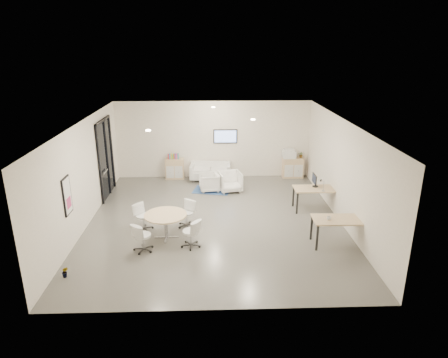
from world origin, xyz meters
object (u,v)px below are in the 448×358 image
round_table (166,217)px  desk_front (340,222)px  loveseat (210,172)px  sideboard_left (175,169)px  armchair_left (209,181)px  armchair_right (230,181)px  desk_rear (316,190)px  sideboard_right (293,168)px

round_table → desk_front: bearing=-6.6°
desk_front → loveseat: bearing=123.5°
sideboard_left → armchair_left: size_ratio=1.14×
armchair_left → desk_front: desk_front is taller
loveseat → round_table: round_table is taller
sideboard_left → armchair_right: 2.74m
sideboard_left → armchair_right: bearing=-35.1°
sideboard_left → round_table: 5.39m
loveseat → armchair_left: armchair_left is taller
sideboard_left → desk_rear: (5.06, -3.47, 0.27)m
round_table → sideboard_right: bearing=48.3°
loveseat → armchair_right: (0.75, -1.38, 0.09)m
loveseat → desk_rear: 4.86m
round_table → armchair_left: bearing=72.0°
desk_rear → desk_front: bearing=-89.4°
sideboard_left → armchair_right: size_ratio=1.02×
sideboard_right → desk_front: 5.95m
sideboard_right → desk_rear: 3.47m
desk_front → round_table: size_ratio=1.24×
round_table → armchair_right: bearing=61.6°
sideboard_left → desk_rear: 6.14m
sideboard_left → desk_rear: sideboard_left is taller
sideboard_right → desk_front: sideboard_right is taller
sideboard_right → desk_rear: (0.09, -3.46, 0.27)m
loveseat → sideboard_left: bearing=177.2°
desk_rear → loveseat: bearing=137.3°
sideboard_right → armchair_right: size_ratio=1.03×
sideboard_left → armchair_left: sideboard_left is taller
armchair_left → round_table: 4.10m
sideboard_left → armchair_left: bearing=-45.9°
armchair_left → desk_rear: (3.61, -1.97, 0.33)m
armchair_left → armchair_right: bearing=76.8°
sideboard_left → sideboard_right: size_ratio=0.99×
desk_rear → armchair_left: bearing=151.2°
sideboard_left → armchair_left: (1.45, -1.49, -0.05)m
sideboard_left → loveseat: size_ratio=0.50×
sideboard_left → desk_front: (5.09, -5.95, 0.28)m
desk_rear → round_table: desk_rear is taller
desk_rear → sideboard_left: bearing=145.4°
loveseat → desk_rear: size_ratio=1.14×
armchair_right → desk_rear: size_ratio=0.56×
sideboard_left → round_table: size_ratio=0.70×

